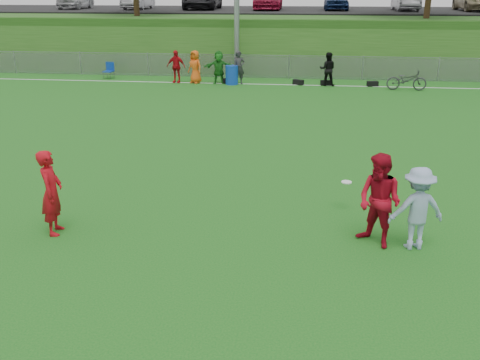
# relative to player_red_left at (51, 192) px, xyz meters

# --- Properties ---
(ground) EXTENTS (120.00, 120.00, 0.00)m
(ground) POSITION_rel_player_red_left_xyz_m (4.31, 0.18, -0.91)
(ground) COLOR #135A17
(ground) RESTS_ON ground
(sideline_far) EXTENTS (60.00, 0.10, 0.01)m
(sideline_far) POSITION_rel_player_red_left_xyz_m (4.31, 18.18, -0.91)
(sideline_far) COLOR white
(sideline_far) RESTS_ON ground
(fence) EXTENTS (58.00, 0.06, 1.30)m
(fence) POSITION_rel_player_red_left_xyz_m (4.31, 20.18, -0.26)
(fence) COLOR gray
(fence) RESTS_ON ground
(berm) EXTENTS (120.00, 18.00, 3.00)m
(berm) POSITION_rel_player_red_left_xyz_m (4.31, 31.18, 0.59)
(berm) COLOR #1F4B15
(berm) RESTS_ON ground
(parking_lot) EXTENTS (120.00, 12.00, 0.10)m
(parking_lot) POSITION_rel_player_red_left_xyz_m (4.31, 33.18, 2.14)
(parking_lot) COLOR black
(parking_lot) RESTS_ON berm
(car_row) EXTENTS (32.04, 5.18, 1.44)m
(car_row) POSITION_rel_player_red_left_xyz_m (3.14, 32.18, 2.91)
(car_row) COLOR silver
(car_row) RESTS_ON parking_lot
(spectator_row) EXTENTS (8.87, 0.88, 1.69)m
(spectator_row) POSITION_rel_player_red_left_xyz_m (1.42, 18.18, -0.06)
(spectator_row) COLOR #B90C15
(spectator_row) RESTS_ON ground
(gear_bags) EXTENTS (8.11, 0.53, 0.26)m
(gear_bags) POSITION_rel_player_red_left_xyz_m (5.25, 18.28, -0.78)
(gear_bags) COLOR black
(gear_bags) RESTS_ON ground
(player_red_left) EXTENTS (0.55, 0.73, 1.82)m
(player_red_left) POSITION_rel_player_red_left_xyz_m (0.00, 0.00, 0.00)
(player_red_left) COLOR #B20C15
(player_red_left) RESTS_ON ground
(player_red_center) EXTENTS (1.17, 1.16, 1.91)m
(player_red_center) POSITION_rel_player_red_left_xyz_m (6.69, 0.21, 0.05)
(player_red_center) COLOR #A50B1E
(player_red_center) RESTS_ON ground
(player_blue) EXTENTS (1.20, 0.84, 1.70)m
(player_blue) POSITION_rel_player_red_left_xyz_m (7.42, 0.17, -0.06)
(player_blue) COLOR #94ABCD
(player_blue) RESTS_ON ground
(frisbee) EXTENTS (0.24, 0.24, 0.02)m
(frisbee) POSITION_rel_player_red_left_xyz_m (6.19, 1.93, -0.22)
(frisbee) COLOR white
(frisbee) RESTS_ON ground
(recycling_bin) EXTENTS (0.76, 0.76, 0.98)m
(recycling_bin) POSITION_rel_player_red_left_xyz_m (1.41, 18.00, -0.42)
(recycling_bin) COLOR #103DB4
(recycling_bin) RESTS_ON ground
(camp_chair) EXTENTS (0.56, 0.57, 0.89)m
(camp_chair) POSITION_rel_player_red_left_xyz_m (-5.61, 19.00, -0.65)
(camp_chair) COLOR navy
(camp_chair) RESTS_ON ground
(bicycle) EXTENTS (1.95, 0.75, 1.01)m
(bicycle) POSITION_rel_player_red_left_xyz_m (10.19, 17.38, -0.41)
(bicycle) COLOR #29292B
(bicycle) RESTS_ON ground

